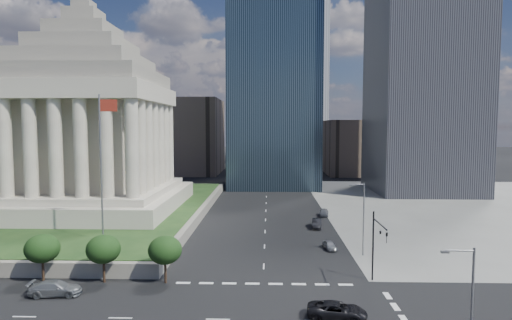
{
  "coord_description": "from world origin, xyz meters",
  "views": [
    {
      "loc": [
        0.63,
        -32.63,
        17.53
      ],
      "look_at": [
        -0.79,
        13.89,
        13.93
      ],
      "focal_mm": 30.0,
      "sensor_mm": 36.0,
      "label": 1
    }
  ],
  "objects_px": {
    "pickup_truck": "(337,311)",
    "parked_sedan_far": "(324,212)",
    "war_memorial": "(87,107)",
    "street_lamp_south": "(469,315)",
    "street_lamp_north": "(362,215)",
    "parked_sedan_mid": "(317,223)",
    "flagpole": "(102,160)",
    "suv_grey": "(56,288)",
    "traffic_signal_ne": "(377,239)",
    "parked_sedan_near": "(330,245)"
  },
  "relations": [
    {
      "from": "pickup_truck",
      "to": "parked_sedan_far",
      "type": "distance_m",
      "value": 45.65
    },
    {
      "from": "war_memorial",
      "to": "pickup_truck",
      "type": "bearing_deg",
      "value": -46.1
    },
    {
      "from": "street_lamp_south",
      "to": "street_lamp_north",
      "type": "distance_m",
      "value": 31.0
    },
    {
      "from": "pickup_truck",
      "to": "parked_sedan_far",
      "type": "bearing_deg",
      "value": 2.35
    },
    {
      "from": "parked_sedan_mid",
      "to": "flagpole",
      "type": "bearing_deg",
      "value": -143.69
    },
    {
      "from": "flagpole",
      "to": "suv_grey",
      "type": "relative_size",
      "value": 3.77
    },
    {
      "from": "pickup_truck",
      "to": "parked_sedan_mid",
      "type": "xyz_separation_m",
      "value": [
        2.1,
        35.46,
        0.02
      ]
    },
    {
      "from": "flagpole",
      "to": "traffic_signal_ne",
      "type": "relative_size",
      "value": 2.5
    },
    {
      "from": "street_lamp_south",
      "to": "war_memorial",
      "type": "bearing_deg",
      "value": 131.23
    },
    {
      "from": "flagpole",
      "to": "parked_sedan_mid",
      "type": "height_order",
      "value": "flagpole"
    },
    {
      "from": "parked_sedan_far",
      "to": "pickup_truck",
      "type": "bearing_deg",
      "value": -87.47
    },
    {
      "from": "parked_sedan_near",
      "to": "parked_sedan_far",
      "type": "xyz_separation_m",
      "value": [
        2.14,
        23.08,
        0.12
      ]
    },
    {
      "from": "street_lamp_south",
      "to": "street_lamp_north",
      "type": "height_order",
      "value": "same"
    },
    {
      "from": "street_lamp_north",
      "to": "traffic_signal_ne",
      "type": "bearing_deg",
      "value": -94.19
    },
    {
      "from": "pickup_truck",
      "to": "parked_sedan_near",
      "type": "bearing_deg",
      "value": 1.85
    },
    {
      "from": "flagpole",
      "to": "pickup_truck",
      "type": "height_order",
      "value": "flagpole"
    },
    {
      "from": "suv_grey",
      "to": "parked_sedan_near",
      "type": "height_order",
      "value": "suv_grey"
    },
    {
      "from": "street_lamp_south",
      "to": "pickup_truck",
      "type": "bearing_deg",
      "value": 119.21
    },
    {
      "from": "war_memorial",
      "to": "parked_sedan_mid",
      "type": "xyz_separation_m",
      "value": [
        43.0,
        -7.04,
        -20.63
      ]
    },
    {
      "from": "street_lamp_south",
      "to": "parked_sedan_mid",
      "type": "bearing_deg",
      "value": 95.27
    },
    {
      "from": "war_memorial",
      "to": "parked_sedan_mid",
      "type": "height_order",
      "value": "war_memorial"
    },
    {
      "from": "suv_grey",
      "to": "parked_sedan_mid",
      "type": "bearing_deg",
      "value": -51.07
    },
    {
      "from": "pickup_truck",
      "to": "parked_sedan_mid",
      "type": "relative_size",
      "value": 1.16
    },
    {
      "from": "street_lamp_north",
      "to": "parked_sedan_near",
      "type": "bearing_deg",
      "value": 144.47
    },
    {
      "from": "street_lamp_north",
      "to": "parked_sedan_mid",
      "type": "distance_m",
      "value": 17.24
    },
    {
      "from": "street_lamp_south",
      "to": "pickup_truck",
      "type": "xyz_separation_m",
      "value": [
        -6.43,
        11.49,
        -4.9
      ]
    },
    {
      "from": "flagpole",
      "to": "street_lamp_north",
      "type": "height_order",
      "value": "flagpole"
    },
    {
      "from": "pickup_truck",
      "to": "flagpole",
      "type": "bearing_deg",
      "value": 65.35
    },
    {
      "from": "flagpole",
      "to": "parked_sedan_near",
      "type": "height_order",
      "value": "flagpole"
    },
    {
      "from": "suv_grey",
      "to": "parked_sedan_far",
      "type": "height_order",
      "value": "suv_grey"
    },
    {
      "from": "flagpole",
      "to": "suv_grey",
      "type": "xyz_separation_m",
      "value": [
        0.24,
        -13.96,
        -12.35
      ]
    },
    {
      "from": "flagpole",
      "to": "parked_sedan_mid",
      "type": "bearing_deg",
      "value": 28.81
    },
    {
      "from": "war_memorial",
      "to": "street_lamp_south",
      "type": "bearing_deg",
      "value": -48.77
    },
    {
      "from": "street_lamp_north",
      "to": "parked_sedan_near",
      "type": "height_order",
      "value": "street_lamp_north"
    },
    {
      "from": "street_lamp_south",
      "to": "street_lamp_north",
      "type": "relative_size",
      "value": 1.0
    },
    {
      "from": "suv_grey",
      "to": "street_lamp_south",
      "type": "bearing_deg",
      "value": -121.05
    },
    {
      "from": "war_memorial",
      "to": "parked_sedan_far",
      "type": "bearing_deg",
      "value": 3.66
    },
    {
      "from": "traffic_signal_ne",
      "to": "street_lamp_north",
      "type": "xyz_separation_m",
      "value": [
        0.83,
        11.3,
        0.41
      ]
    },
    {
      "from": "flagpole",
      "to": "pickup_truck",
      "type": "relative_size",
      "value": 3.67
    },
    {
      "from": "war_memorial",
      "to": "flagpole",
      "type": "distance_m",
      "value": 28.16
    },
    {
      "from": "traffic_signal_ne",
      "to": "suv_grey",
      "type": "bearing_deg",
      "value": -173.88
    },
    {
      "from": "traffic_signal_ne",
      "to": "parked_sedan_near",
      "type": "bearing_deg",
      "value": 102.52
    },
    {
      "from": "traffic_signal_ne",
      "to": "parked_sedan_far",
      "type": "bearing_deg",
      "value": 91.54
    },
    {
      "from": "war_memorial",
      "to": "suv_grey",
      "type": "height_order",
      "value": "war_memorial"
    },
    {
      "from": "war_memorial",
      "to": "pickup_truck",
      "type": "height_order",
      "value": "war_memorial"
    },
    {
      "from": "war_memorial",
      "to": "street_lamp_south",
      "type": "relative_size",
      "value": 3.9
    },
    {
      "from": "parked_sedan_mid",
      "to": "pickup_truck",
      "type": "bearing_deg",
      "value": -85.89
    },
    {
      "from": "parked_sedan_mid",
      "to": "suv_grey",
      "type": "bearing_deg",
      "value": -127.19
    },
    {
      "from": "flagpole",
      "to": "suv_grey",
      "type": "distance_m",
      "value": 18.64
    },
    {
      "from": "pickup_truck",
      "to": "parked_sedan_far",
      "type": "relative_size",
      "value": 1.28
    }
  ]
}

